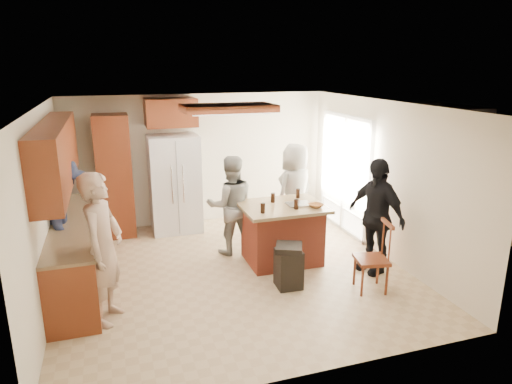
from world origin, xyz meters
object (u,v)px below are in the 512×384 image
object	(u,v)px
person_behind_right	(295,191)
refrigerator	(175,184)
person_front_left	(103,249)
person_side_right	(375,216)
person_behind_left	(231,205)
person_counter	(65,221)
kitchen_island	(282,233)
spindle_chair	(373,260)
trash_bin	(289,266)

from	to	relation	value
person_behind_right	refrigerator	size ratio (longest dim) A/B	0.95
person_front_left	person_side_right	world-z (taller)	person_front_left
person_behind_left	person_side_right	distance (m)	2.28
person_behind_left	person_counter	size ratio (longest dim) A/B	0.91
person_side_right	person_counter	bearing A→B (deg)	-119.96
kitchen_island	spindle_chair	world-z (taller)	spindle_chair
person_behind_left	trash_bin	bearing A→B (deg)	111.74
person_side_right	spindle_chair	distance (m)	0.77
spindle_chair	refrigerator	bearing A→B (deg)	124.51
person_counter	refrigerator	size ratio (longest dim) A/B	1.00
person_behind_right	person_counter	bearing A→B (deg)	-16.89
person_side_right	refrigerator	xyz separation A→B (m)	(-2.57, 2.68, 0.03)
person_counter	kitchen_island	xyz separation A→B (m)	(3.16, -0.32, -0.43)
person_behind_right	person_front_left	bearing A→B (deg)	4.13
kitchen_island	spindle_chair	bearing A→B (deg)	-57.08
trash_bin	spindle_chair	xyz separation A→B (m)	(1.06, -0.44, 0.13)
person_behind_left	trash_bin	world-z (taller)	person_behind_left
kitchen_island	person_front_left	bearing A→B (deg)	-160.01
person_behind_left	person_side_right	xyz separation A→B (m)	(1.86, -1.32, 0.05)
person_behind_right	person_side_right	distance (m)	1.78
person_front_left	kitchen_island	xyz separation A→B (m)	(2.65, 0.96, -0.46)
person_behind_right	spindle_chair	bearing A→B (deg)	69.86
trash_bin	spindle_chair	distance (m)	1.16
person_behind_right	refrigerator	bearing A→B (deg)	-53.05
trash_bin	spindle_chair	bearing A→B (deg)	-22.41
person_behind_left	person_front_left	bearing A→B (deg)	42.54
person_front_left	person_behind_left	size ratio (longest dim) A/B	1.14
person_behind_left	refrigerator	distance (m)	1.54
person_front_left	person_side_right	xyz separation A→B (m)	(3.83, 0.22, -0.06)
person_counter	trash_bin	xyz separation A→B (m)	(2.94, -1.17, -0.58)
kitchen_island	spindle_chair	size ratio (longest dim) A/B	1.29
person_behind_right	refrigerator	distance (m)	2.22
person_behind_left	person_behind_right	size ratio (longest dim) A/B	0.96
person_behind_left	refrigerator	size ratio (longest dim) A/B	0.91
person_behind_right	person_side_right	world-z (taller)	person_side_right
person_behind_left	trash_bin	size ratio (longest dim) A/B	2.61
person_behind_left	trash_bin	distance (m)	1.58
person_counter	refrigerator	distance (m)	2.41
person_side_right	kitchen_island	xyz separation A→B (m)	(-1.19, 0.74, -0.40)
trash_bin	person_side_right	bearing A→B (deg)	4.47
refrigerator	kitchen_island	bearing A→B (deg)	-54.47
refrigerator	spindle_chair	xyz separation A→B (m)	(2.22, -3.23, -0.45)
refrigerator	kitchen_island	xyz separation A→B (m)	(1.39, -1.94, -0.43)
person_counter	spindle_chair	distance (m)	4.33
refrigerator	kitchen_island	distance (m)	2.42
person_behind_left	refrigerator	world-z (taller)	refrigerator
person_side_right	refrigerator	world-z (taller)	refrigerator
person_side_right	person_behind_left	bearing A→B (deg)	-141.70
trash_bin	kitchen_island	bearing A→B (deg)	75.02
person_counter	spindle_chair	xyz separation A→B (m)	(4.00, -1.61, -0.45)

